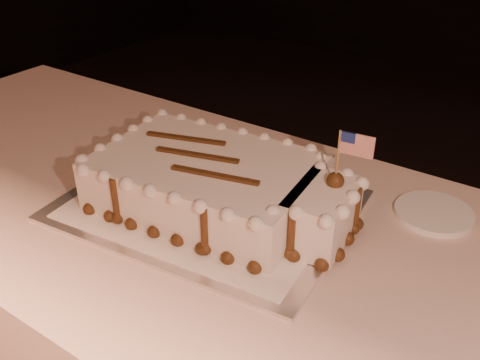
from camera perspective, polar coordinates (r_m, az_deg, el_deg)
The scene contains 4 objects.
cake_board at distance 1.09m, azimuth -3.47°, elevation -2.69°, with size 0.56×0.42×0.01m, color silver.
doily at distance 1.09m, azimuth -3.48°, elevation -2.47°, with size 0.50×0.38×0.00m, color white.
sheet_cake at distance 1.05m, azimuth -2.17°, elevation -0.54°, with size 0.54×0.34×0.21m.
side_plate at distance 1.13m, azimuth 19.98°, elevation -3.34°, with size 0.15×0.15×0.01m, color white.
Camera 1 is at (0.39, -0.10, 1.35)m, focal length 40.00 mm.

